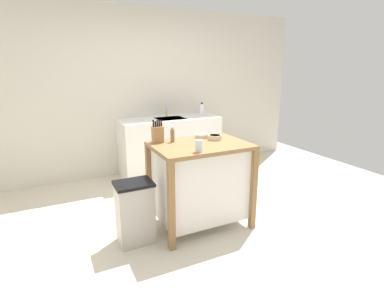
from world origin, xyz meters
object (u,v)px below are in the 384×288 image
trash_bin (135,212)px  sink_faucet (166,110)px  knife_block (158,134)px  bottle_hand_soap (202,109)px  kitchen_island (200,180)px  pepper_grinder (172,135)px  bowl_ceramic_wide (202,136)px  drinking_cup (199,146)px  bowl_ceramic_small (215,137)px

trash_bin → sink_faucet: size_ratio=2.86×
knife_block → bottle_hand_soap: 1.96m
kitchen_island → pepper_grinder: pepper_grinder is taller
pepper_grinder → trash_bin: 0.88m
trash_bin → sink_faucet: 2.25m
kitchen_island → trash_bin: 0.76m
kitchen_island → knife_block: 0.68m
knife_block → sink_faucet: 1.71m
kitchen_island → bowl_ceramic_wide: bowl_ceramic_wide is taller
bottle_hand_soap → kitchen_island: bearing=-118.2°
drinking_cup → bottle_hand_soap: bottle_hand_soap is taller
bowl_ceramic_wide → pepper_grinder: pepper_grinder is taller
bowl_ceramic_wide → trash_bin: 1.12m
bowl_ceramic_wide → bottle_hand_soap: bottle_hand_soap is taller
bowl_ceramic_wide → bowl_ceramic_small: bearing=-60.5°
pepper_grinder → bottle_hand_soap: bottle_hand_soap is taller
knife_block → kitchen_island: bearing=-33.8°
bowl_ceramic_small → pepper_grinder: pepper_grinder is taller
sink_faucet → bowl_ceramic_wide: bearing=-96.5°
bottle_hand_soap → sink_faucet: bearing=170.5°
bowl_ceramic_small → drinking_cup: size_ratio=1.27×
sink_faucet → knife_block: bearing=-114.2°
bowl_ceramic_small → sink_faucet: sink_faucet is taller
drinking_cup → knife_block: bearing=112.9°
knife_block → bowl_ceramic_small: 0.63m
bowl_ceramic_wide → sink_faucet: 1.59m
bowl_ceramic_small → sink_faucet: 1.73m
pepper_grinder → bottle_hand_soap: size_ratio=0.76×
pepper_grinder → bottle_hand_soap: (1.15, 1.52, 0.02)m
pepper_grinder → trash_bin: (-0.51, -0.24, -0.68)m
kitchen_island → knife_block: knife_block is taller
knife_block → trash_bin: knife_block is taller
knife_block → drinking_cup: knife_block is taller
bowl_ceramic_small → drinking_cup: 0.53m
bottle_hand_soap → pepper_grinder: bearing=-127.2°
knife_block → bottle_hand_soap: bearing=48.4°
kitchen_island → sink_faucet: sink_faucet is taller
bowl_ceramic_wide → drinking_cup: 0.59m
trash_bin → pepper_grinder: bearing=25.2°
bowl_ceramic_wide → trash_bin: size_ratio=0.24×
knife_block → trash_bin: (-0.36, -0.29, -0.69)m
kitchen_island → drinking_cup: size_ratio=8.49×
drinking_cup → pepper_grinder: size_ratio=0.73×
bowl_ceramic_wide → drinking_cup: drinking_cup is taller
kitchen_island → bowl_ceramic_wide: size_ratio=6.64×
knife_block → bowl_ceramic_small: bearing=-14.9°
trash_bin → sink_faucet: (1.06, 1.85, 0.71)m
sink_faucet → bottle_hand_soap: bearing=-9.5°
drinking_cup → trash_bin: (-0.58, 0.23, -0.66)m
sink_faucet → bottle_hand_soap: size_ratio=1.04×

